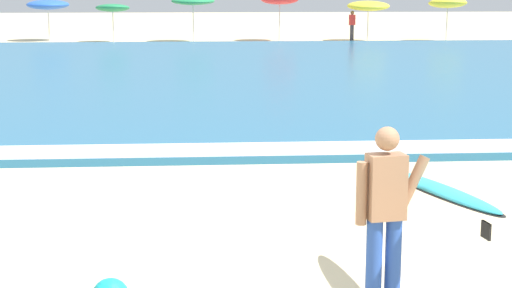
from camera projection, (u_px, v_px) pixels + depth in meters
sea at (212, 72)px, 27.49m from camera, size 120.00×28.00×0.14m
surf_foam at (227, 149)px, 14.36m from camera, size 120.00×1.17×0.01m
surfer_with_board at (409, 202)px, 7.53m from camera, size 1.10×2.46×1.73m
beach_umbrella_0 at (48, 5)px, 43.23m from camera, size 2.21×2.22×2.16m
beach_umbrella_1 at (113, 8)px, 42.05m from camera, size 1.73×1.76×2.03m
beach_umbrella_2 at (193, 1)px, 42.30m from camera, size 2.22×2.24×2.34m
beach_umbrella_3 at (280, 0)px, 43.07m from camera, size 1.97×1.99×2.45m
beach_umbrella_4 at (368, 6)px, 43.03m from camera, size 2.21×2.24×2.14m
beach_umbrella_5 at (448, 3)px, 42.81m from camera, size 1.98×2.01×2.31m
beachgoer_near_row_left at (352, 25)px, 43.28m from camera, size 0.32×0.20×1.58m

